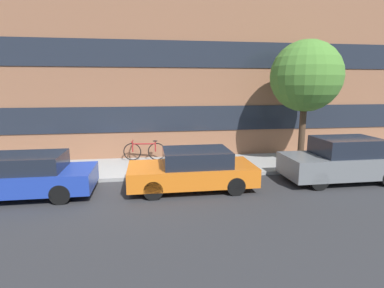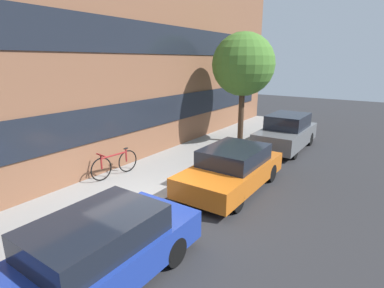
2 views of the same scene
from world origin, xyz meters
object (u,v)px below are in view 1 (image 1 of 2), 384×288
(fire_hydrant, at_px, (57,168))
(bicycle, at_px, (144,151))
(street_tree, at_px, (306,77))
(parked_car_grey, at_px, (342,160))
(parked_car_blue, at_px, (21,176))
(parked_car_orange, at_px, (193,169))

(fire_hydrant, bearing_deg, bicycle, 32.54)
(fire_hydrant, bearing_deg, street_tree, 2.79)
(parked_car_grey, distance_m, bicycle, 7.60)
(parked_car_blue, bearing_deg, street_tree, -168.55)
(parked_car_orange, distance_m, parked_car_grey, 5.20)
(parked_car_blue, height_order, street_tree, street_tree)
(bicycle, bearing_deg, street_tree, 172.79)
(parked_car_blue, relative_size, parked_car_grey, 1.08)
(fire_hydrant, relative_size, bicycle, 0.37)
(parked_car_grey, distance_m, street_tree, 3.53)
(parked_car_blue, distance_m, parked_car_grey, 10.33)
(parked_car_orange, relative_size, fire_hydrant, 6.11)
(parked_car_orange, bearing_deg, street_tree, -157.16)
(parked_car_orange, xyz_separation_m, parked_car_grey, (5.20, 0.00, 0.10))
(parked_car_grey, height_order, bicycle, parked_car_grey)
(parked_car_blue, bearing_deg, bicycle, -135.87)
(street_tree, bearing_deg, parked_car_orange, -157.16)
(parked_car_orange, distance_m, street_tree, 5.95)
(parked_car_orange, bearing_deg, parked_car_grey, -180.00)
(parked_car_grey, bearing_deg, fire_hydrant, -8.99)
(parked_car_orange, bearing_deg, fire_hydrant, -18.71)
(parked_car_grey, bearing_deg, parked_car_orange, 0.00)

